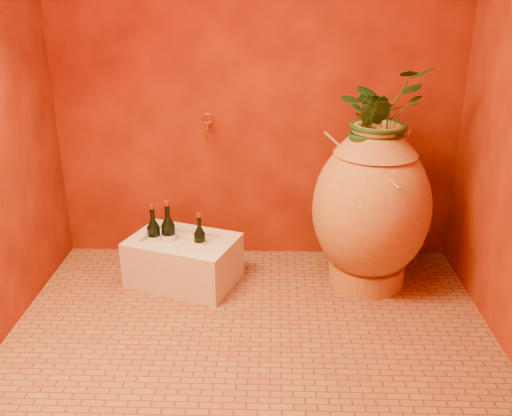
{
  "coord_description": "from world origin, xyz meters",
  "views": [
    {
      "loc": [
        0.1,
        -2.46,
        1.69
      ],
      "look_at": [
        0.02,
        0.35,
        0.57
      ],
      "focal_mm": 40.0,
      "sensor_mm": 36.0,
      "label": 1
    }
  ],
  "objects_px": {
    "stone_basin": "(184,261)",
    "wall_tap": "(207,125)",
    "wine_bottle_c": "(200,243)",
    "wine_bottle_a": "(154,238)",
    "amphora": "(371,207)",
    "wine_bottle_b": "(169,236)"
  },
  "relations": [
    {
      "from": "stone_basin",
      "to": "wine_bottle_b",
      "type": "bearing_deg",
      "value": 156.37
    },
    {
      "from": "wine_bottle_b",
      "to": "wine_bottle_a",
      "type": "bearing_deg",
      "value": -175.42
    },
    {
      "from": "stone_basin",
      "to": "wall_tap",
      "type": "bearing_deg",
      "value": 70.22
    },
    {
      "from": "wine_bottle_b",
      "to": "wall_tap",
      "type": "bearing_deg",
      "value": 55.45
    },
    {
      "from": "amphora",
      "to": "wine_bottle_a",
      "type": "xyz_separation_m",
      "value": [
        -1.27,
        -0.0,
        -0.21
      ]
    },
    {
      "from": "wine_bottle_c",
      "to": "wall_tap",
      "type": "bearing_deg",
      "value": 86.11
    },
    {
      "from": "wine_bottle_a",
      "to": "wine_bottle_c",
      "type": "distance_m",
      "value": 0.28
    },
    {
      "from": "wine_bottle_b",
      "to": "wall_tap",
      "type": "xyz_separation_m",
      "value": [
        0.22,
        0.31,
        0.6
      ]
    },
    {
      "from": "wine_bottle_c",
      "to": "wall_tap",
      "type": "relative_size",
      "value": 1.9
    },
    {
      "from": "stone_basin",
      "to": "wine_bottle_a",
      "type": "height_order",
      "value": "wine_bottle_a"
    },
    {
      "from": "stone_basin",
      "to": "wine_bottle_c",
      "type": "height_order",
      "value": "wine_bottle_c"
    },
    {
      "from": "wine_bottle_b",
      "to": "wall_tap",
      "type": "distance_m",
      "value": 0.71
    },
    {
      "from": "wall_tap",
      "to": "wine_bottle_c",
      "type": "bearing_deg",
      "value": -93.89
    },
    {
      "from": "wine_bottle_a",
      "to": "wine_bottle_b",
      "type": "distance_m",
      "value": 0.09
    },
    {
      "from": "wine_bottle_a",
      "to": "wall_tap",
      "type": "height_order",
      "value": "wall_tap"
    },
    {
      "from": "wine_bottle_c",
      "to": "amphora",
      "type": "bearing_deg",
      "value": 2.52
    },
    {
      "from": "wine_bottle_c",
      "to": "wall_tap",
      "type": "distance_m",
      "value": 0.72
    },
    {
      "from": "wine_bottle_b",
      "to": "wine_bottle_c",
      "type": "height_order",
      "value": "wine_bottle_b"
    },
    {
      "from": "amphora",
      "to": "stone_basin",
      "type": "distance_m",
      "value": 1.15
    },
    {
      "from": "wine_bottle_c",
      "to": "stone_basin",
      "type": "bearing_deg",
      "value": 174.61
    },
    {
      "from": "wine_bottle_c",
      "to": "wine_bottle_b",
      "type": "bearing_deg",
      "value": 165.74
    },
    {
      "from": "amphora",
      "to": "stone_basin",
      "type": "height_order",
      "value": "amphora"
    }
  ]
}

